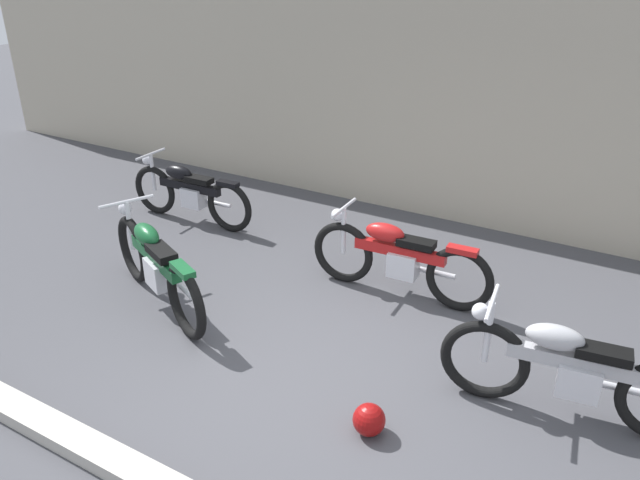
% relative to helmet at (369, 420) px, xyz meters
% --- Properties ---
extents(ground_plane, '(40.00, 40.00, 0.00)m').
position_rel_helmet_xyz_m(ground_plane, '(-0.81, 0.25, -0.13)').
color(ground_plane, '#47474C').
extents(building_wall, '(18.00, 0.30, 3.15)m').
position_rel_helmet_xyz_m(building_wall, '(-0.81, 4.39, 1.45)').
color(building_wall, '#B2A893').
rests_on(building_wall, ground_plane).
extents(helmet, '(0.26, 0.26, 0.26)m').
position_rel_helmet_xyz_m(helmet, '(0.00, 0.00, 0.00)').
color(helmet, maroon).
rests_on(helmet, ground_plane).
extents(motorcycle_silver, '(2.05, 0.60, 0.92)m').
position_rel_helmet_xyz_m(motorcycle_silver, '(1.25, 0.95, 0.32)').
color(motorcycle_silver, black).
rests_on(motorcycle_silver, ground_plane).
extents(motorcycle_green, '(1.98, 1.04, 0.96)m').
position_rel_helmet_xyz_m(motorcycle_green, '(-2.73, 0.61, 0.33)').
color(motorcycle_green, black).
rests_on(motorcycle_green, ground_plane).
extents(motorcycle_red, '(2.02, 0.56, 0.90)m').
position_rel_helmet_xyz_m(motorcycle_red, '(-0.69, 2.05, 0.31)').
color(motorcycle_red, black).
rests_on(motorcycle_red, ground_plane).
extents(motorcycle_black, '(1.95, 0.55, 0.88)m').
position_rel_helmet_xyz_m(motorcycle_black, '(-3.88, 2.43, 0.29)').
color(motorcycle_black, black).
rests_on(motorcycle_black, ground_plane).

